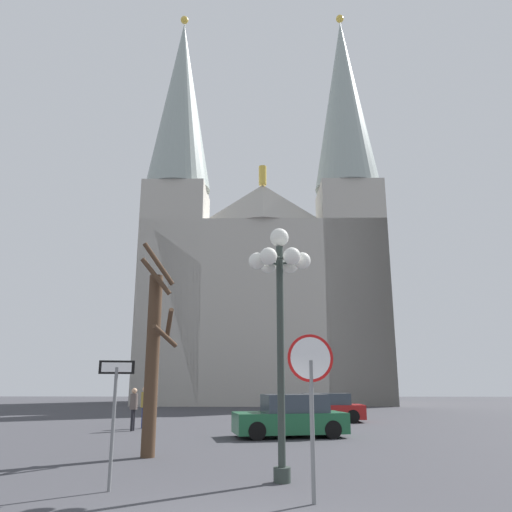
# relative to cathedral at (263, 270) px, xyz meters

# --- Properties ---
(cathedral) EXTENTS (22.26, 13.59, 38.82)m
(cathedral) POSITION_rel_cathedral_xyz_m (0.00, 0.00, 0.00)
(cathedral) COLOR #ADA89E
(cathedral) RESTS_ON ground
(stop_sign) EXTENTS (0.85, 0.21, 2.88)m
(stop_sign) POSITION_rel_cathedral_xyz_m (1.04, -37.43, -10.29)
(stop_sign) COLOR slate
(stop_sign) RESTS_ON ground
(one_way_arrow_sign) EXTENTS (0.68, 0.20, 2.44)m
(one_way_arrow_sign) POSITION_rel_cathedral_xyz_m (-2.77, -36.49, -10.76)
(one_way_arrow_sign) COLOR slate
(one_way_arrow_sign) RESTS_ON ground
(street_lamp) EXTENTS (1.42, 1.28, 5.49)m
(street_lamp) POSITION_rel_cathedral_xyz_m (0.56, -35.58, -8.30)
(street_lamp) COLOR #2D3833
(street_lamp) RESTS_ON ground
(bare_tree) EXTENTS (1.09, 1.30, 5.97)m
(bare_tree) POSITION_rel_cathedral_xyz_m (-3.00, -32.19, -9.59)
(bare_tree) COLOR #473323
(bare_tree) RESTS_ON ground
(parked_car_near_red) EXTENTS (4.20, 1.89, 1.40)m
(parked_car_near_red) POSITION_rel_cathedral_xyz_m (3.17, -19.93, -11.67)
(parked_car_near_red) COLOR maroon
(parked_car_near_red) RESTS_ON ground
(parked_car_far_green) EXTENTS (4.41, 2.65, 1.54)m
(parked_car_far_green) POSITION_rel_cathedral_xyz_m (1.17, -27.04, -11.62)
(parked_car_far_green) COLOR #1E5B38
(parked_car_far_green) RESTS_ON ground
(pedestrian_walking) EXTENTS (0.32, 0.32, 1.79)m
(pedestrian_walking) POSITION_rel_cathedral_xyz_m (-5.16, -23.74, -11.24)
(pedestrian_walking) COLOR navy
(pedestrian_walking) RESTS_ON ground
(pedestrian_standing) EXTENTS (0.32, 0.32, 1.73)m
(pedestrian_standing) POSITION_rel_cathedral_xyz_m (-5.37, -24.81, -11.28)
(pedestrian_standing) COLOR black
(pedestrian_standing) RESTS_ON ground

